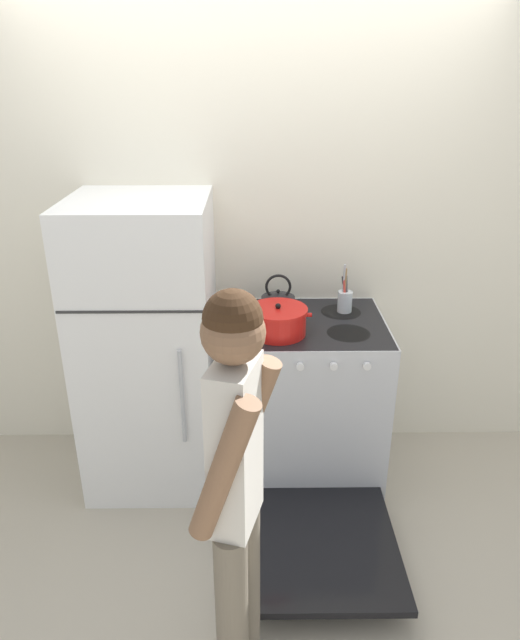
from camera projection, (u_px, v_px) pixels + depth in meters
The scene contains 8 objects.
ground_plane at pixel (254, 433), 3.65m from camera, with size 14.00×14.00×0.00m, color #B2A893.
wall_back at pixel (253, 239), 3.16m from camera, with size 10.00×0.06×2.55m.
refrigerator at pixel (149, 347), 3.02m from camera, with size 0.68×0.70×1.58m.
stove_range at pixel (308, 403), 3.12m from camera, with size 0.79×1.43×0.93m.
dutch_oven_pot at pixel (278, 321), 2.81m from camera, with size 0.33×0.29×0.16m.
tea_kettle at pixel (278, 302), 3.07m from camera, with size 0.23×0.18×0.22m.
utensil_jar at pixel (345, 300), 3.07m from camera, with size 0.08×0.08×0.27m.
person at pixel (236, 489), 1.83m from camera, with size 0.31×0.37×1.59m.
Camera 1 is at (0.01, -3.05, 2.14)m, focal length 32.00 mm.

